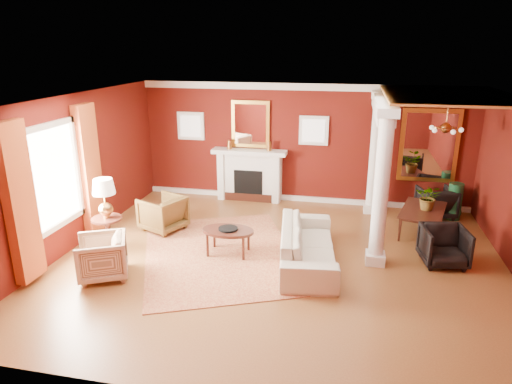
% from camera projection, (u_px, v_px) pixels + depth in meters
% --- Properties ---
extents(ground, '(8.00, 8.00, 0.00)m').
position_uv_depth(ground, '(279.00, 262.00, 8.30)').
color(ground, brown).
rests_on(ground, ground).
extents(room_shell, '(8.04, 7.04, 2.92)m').
position_uv_depth(room_shell, '(281.00, 154.00, 7.68)').
color(room_shell, '#520E0B').
rests_on(room_shell, ground).
extents(fireplace, '(1.85, 0.42, 1.29)m').
position_uv_depth(fireplace, '(249.00, 175.00, 11.44)').
color(fireplace, white).
rests_on(fireplace, ground).
extents(overmantel_mirror, '(0.95, 0.07, 1.15)m').
position_uv_depth(overmantel_mirror, '(250.00, 124.00, 11.18)').
color(overmantel_mirror, gold).
rests_on(overmantel_mirror, fireplace).
extents(flank_window_left, '(0.70, 0.07, 0.70)m').
position_uv_depth(flank_window_left, '(191.00, 126.00, 11.53)').
color(flank_window_left, white).
rests_on(flank_window_left, room_shell).
extents(flank_window_right, '(0.70, 0.07, 0.70)m').
position_uv_depth(flank_window_right, '(314.00, 131.00, 10.92)').
color(flank_window_right, white).
rests_on(flank_window_right, room_shell).
extents(left_window, '(0.21, 2.55, 2.60)m').
position_uv_depth(left_window, '(58.00, 184.00, 8.07)').
color(left_window, white).
rests_on(left_window, room_shell).
extents(column_front, '(0.36, 0.36, 2.80)m').
position_uv_depth(column_front, '(381.00, 188.00, 7.80)').
color(column_front, white).
rests_on(column_front, ground).
extents(column_back, '(0.36, 0.36, 2.80)m').
position_uv_depth(column_back, '(375.00, 153.00, 10.32)').
color(column_back, white).
rests_on(column_back, ground).
extents(header_beam, '(0.30, 3.20, 0.32)m').
position_uv_depth(header_beam, '(382.00, 106.00, 8.92)').
color(header_beam, white).
rests_on(header_beam, column_front).
extents(amber_ceiling, '(2.30, 3.40, 0.04)m').
position_uv_depth(amber_ceiling, '(448.00, 95.00, 8.48)').
color(amber_ceiling, '#EA9745').
rests_on(amber_ceiling, room_shell).
extents(dining_mirror, '(1.30, 0.07, 1.70)m').
position_uv_depth(dining_mirror, '(429.00, 146.00, 10.46)').
color(dining_mirror, gold).
rests_on(dining_mirror, room_shell).
extents(chandelier, '(0.60, 0.62, 0.75)m').
position_uv_depth(chandelier, '(446.00, 128.00, 8.71)').
color(chandelier, '#AB7336').
rests_on(chandelier, room_shell).
extents(crown_trim, '(8.00, 0.08, 0.16)m').
position_uv_depth(crown_trim, '(305.00, 87.00, 10.65)').
color(crown_trim, white).
rests_on(crown_trim, room_shell).
extents(base_trim, '(8.00, 0.08, 0.12)m').
position_uv_depth(base_trim, '(301.00, 199.00, 11.50)').
color(base_trim, white).
rests_on(base_trim, ground).
extents(rug, '(3.95, 4.43, 0.01)m').
position_uv_depth(rug, '(220.00, 253.00, 8.62)').
color(rug, maroon).
rests_on(rug, ground).
extents(sofa, '(1.00, 2.48, 0.94)m').
position_uv_depth(sofa, '(308.00, 239.00, 8.13)').
color(sofa, silver).
rests_on(sofa, ground).
extents(armchair_leopard, '(1.00, 1.02, 0.82)m').
position_uv_depth(armchair_leopard, '(163.00, 212.00, 9.61)').
color(armchair_leopard, black).
rests_on(armchair_leopard, ground).
extents(armchair_stripe, '(1.00, 1.02, 0.80)m').
position_uv_depth(armchair_stripe, '(102.00, 255.00, 7.65)').
color(armchair_stripe, '#CDA988').
rests_on(armchair_stripe, ground).
extents(coffee_table, '(0.97, 0.97, 0.49)m').
position_uv_depth(coffee_table, '(228.00, 232.00, 8.48)').
color(coffee_table, black).
rests_on(coffee_table, ground).
extents(coffee_book, '(0.14, 0.02, 0.20)m').
position_uv_depth(coffee_book, '(225.00, 225.00, 8.42)').
color(coffee_book, black).
rests_on(coffee_book, coffee_table).
extents(side_table, '(0.57, 0.57, 1.43)m').
position_uv_depth(side_table, '(105.00, 204.00, 8.48)').
color(side_table, black).
rests_on(side_table, ground).
extents(dining_table, '(0.86, 1.54, 0.82)m').
position_uv_depth(dining_table, '(424.00, 214.00, 9.45)').
color(dining_table, black).
rests_on(dining_table, ground).
extents(dining_chair_near, '(0.84, 0.80, 0.77)m').
position_uv_depth(dining_chair_near, '(444.00, 244.00, 8.10)').
color(dining_chair_near, black).
rests_on(dining_chair_near, ground).
extents(dining_chair_far, '(0.90, 0.87, 0.76)m').
position_uv_depth(dining_chair_far, '(436.00, 201.00, 10.36)').
color(dining_chair_far, black).
rests_on(dining_chair_far, ground).
extents(green_urn, '(0.35, 0.35, 0.85)m').
position_uv_depth(green_urn, '(454.00, 205.00, 10.23)').
color(green_urn, '#144122').
rests_on(green_urn, ground).
extents(potted_plant, '(0.64, 0.67, 0.43)m').
position_uv_depth(potted_plant, '(430.00, 186.00, 9.26)').
color(potted_plant, '#26591E').
rests_on(potted_plant, dining_table).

